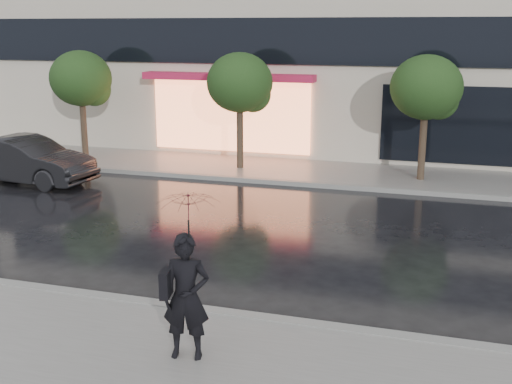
% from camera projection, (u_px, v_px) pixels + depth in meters
% --- Properties ---
extents(ground, '(120.00, 120.00, 0.00)m').
position_uv_depth(ground, '(224.00, 293.00, 11.86)').
color(ground, black).
rests_on(ground, ground).
extents(sidewalk_near, '(60.00, 4.50, 0.12)m').
position_uv_depth(sidewalk_near, '(144.00, 380.00, 8.84)').
color(sidewalk_near, slate).
rests_on(sidewalk_near, ground).
extents(sidewalk_far, '(60.00, 3.50, 0.12)m').
position_uv_depth(sidewalk_far, '(328.00, 173.00, 21.34)').
color(sidewalk_far, slate).
rests_on(sidewalk_far, ground).
extents(curb_near, '(60.00, 0.25, 0.14)m').
position_uv_depth(curb_near, '(204.00, 312.00, 10.92)').
color(curb_near, gray).
rests_on(curb_near, ground).
extents(curb_far, '(60.00, 0.25, 0.14)m').
position_uv_depth(curb_far, '(317.00, 185.00, 19.72)').
color(curb_far, gray).
rests_on(curb_far, ground).
extents(tree_far_west, '(2.20, 2.20, 3.99)m').
position_uv_depth(tree_far_west, '(83.00, 81.00, 22.95)').
color(tree_far_west, '#33261C').
rests_on(tree_far_west, ground).
extents(tree_mid_west, '(2.20, 2.20, 3.99)m').
position_uv_depth(tree_mid_west, '(242.00, 85.00, 21.26)').
color(tree_mid_west, '#33261C').
rests_on(tree_mid_west, ground).
extents(tree_mid_east, '(2.20, 2.20, 3.99)m').
position_uv_depth(tree_mid_east, '(428.00, 90.00, 19.56)').
color(tree_mid_east, '#33261C').
rests_on(tree_mid_east, ground).
extents(parked_car, '(4.59, 1.95, 1.47)m').
position_uv_depth(parked_car, '(26.00, 160.00, 20.04)').
color(parked_car, black).
rests_on(parked_car, ground).
extents(pedestrian_with_umbrella, '(1.03, 1.04, 2.47)m').
position_uv_depth(pedestrian_with_umbrella, '(187.00, 257.00, 8.98)').
color(pedestrian_with_umbrella, black).
rests_on(pedestrian_with_umbrella, sidewalk_near).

